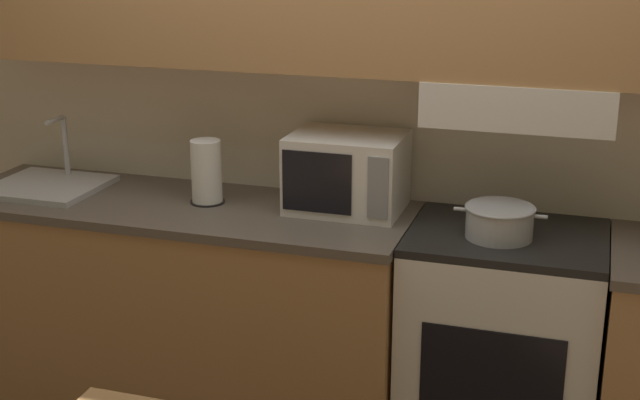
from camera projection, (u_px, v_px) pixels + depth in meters
The scene contains 8 objects.
ground_plane at pixel (347, 394), 3.94m from camera, with size 16.00×16.00×0.00m, color #4C3828.
wall_back at pixel (350, 44), 3.40m from camera, with size 5.51×0.38×2.55m.
lower_counter_main at pixel (183, 308), 3.69m from camera, with size 1.88×0.64×0.93m.
stove_range at pixel (500, 350), 3.34m from camera, with size 0.70×0.58×0.93m.
cooking_pot at pixel (500, 221), 3.14m from camera, with size 0.33×0.25×0.12m.
microwave at pixel (347, 172), 3.43m from camera, with size 0.43×0.34×0.30m.
sink_basin at pixel (48, 185), 3.72m from camera, with size 0.45×0.41×0.28m.
paper_towel_roll at pixel (206, 172), 3.51m from camera, with size 0.14×0.14×0.25m.
Camera 1 is at (0.94, -3.36, 2.01)m, focal length 50.00 mm.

